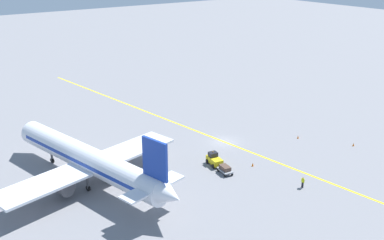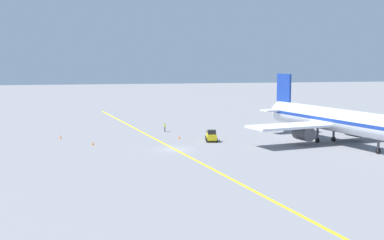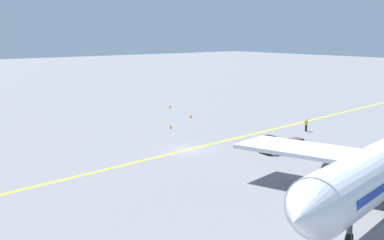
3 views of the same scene
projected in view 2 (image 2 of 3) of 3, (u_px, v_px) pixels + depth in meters
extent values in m
plane|color=slate|center=(175.00, 149.00, 78.74)|extent=(400.00, 400.00, 0.00)
cube|color=yellow|center=(175.00, 149.00, 78.74)|extent=(17.54, 118.83, 0.01)
cylinder|color=silver|center=(334.00, 120.00, 83.33)|extent=(10.23, 30.04, 3.60)
cone|color=silver|center=(276.00, 109.00, 98.22)|extent=(3.65, 3.61, 3.06)
cube|color=#193899|center=(334.00, 119.00, 83.31)|extent=(9.59, 27.13, 0.50)
cube|color=silver|center=(330.00, 124.00, 84.31)|extent=(28.45, 11.34, 0.36)
cylinder|color=#4C4C51|center=(355.00, 130.00, 86.50)|extent=(2.86, 3.61, 2.20)
cylinder|color=#4C4C51|center=(304.00, 133.00, 82.41)|extent=(2.86, 3.61, 2.20)
cube|color=#193899|center=(284.00, 88.00, 95.50)|extent=(1.25, 3.98, 5.00)
cube|color=silver|center=(285.00, 110.00, 95.50)|extent=(9.31, 4.35, 0.24)
cylinder|color=#4C4C51|center=(378.00, 144.00, 74.91)|extent=(0.36, 0.36, 2.00)
cylinder|color=black|center=(378.00, 151.00, 75.03)|extent=(0.45, 0.84, 0.80)
cylinder|color=#4C4C51|center=(334.00, 133.00, 86.07)|extent=(0.36, 0.36, 2.00)
cylinder|color=black|center=(333.00, 139.00, 86.18)|extent=(0.45, 0.84, 0.80)
cylinder|color=#4C4C51|center=(317.00, 134.00, 84.76)|extent=(0.36, 0.36, 2.00)
cylinder|color=black|center=(317.00, 140.00, 84.87)|extent=(0.45, 0.84, 0.80)
cube|color=gold|center=(211.00, 137.00, 86.02)|extent=(1.94, 3.19, 0.90)
cube|color=black|center=(212.00, 132.00, 85.38)|extent=(1.43, 1.28, 0.70)
sphere|color=orange|center=(212.00, 129.00, 85.33)|extent=(0.16, 0.16, 0.16)
cylinder|color=black|center=(217.00, 140.00, 85.14)|extent=(0.35, 0.73, 0.70)
cylinder|color=black|center=(207.00, 140.00, 85.07)|extent=(0.35, 0.73, 0.70)
cylinder|color=black|center=(216.00, 138.00, 87.07)|extent=(0.35, 0.73, 0.70)
cylinder|color=black|center=(206.00, 138.00, 87.00)|extent=(0.35, 0.73, 0.70)
cube|color=gray|center=(210.00, 135.00, 89.22)|extent=(1.78, 2.78, 0.20)
cube|color=#4C382D|center=(210.00, 133.00, 89.18)|extent=(1.38, 1.97, 0.60)
cylinder|color=black|center=(214.00, 138.00, 88.26)|extent=(0.21, 0.46, 0.44)
cylinder|color=black|center=(207.00, 138.00, 88.20)|extent=(0.21, 0.46, 0.44)
cylinder|color=black|center=(213.00, 136.00, 90.32)|extent=(0.21, 0.46, 0.44)
cylinder|color=black|center=(206.00, 136.00, 90.26)|extent=(0.21, 0.46, 0.44)
cylinder|color=#23232D|center=(165.00, 129.00, 97.58)|extent=(0.16, 0.16, 0.85)
cylinder|color=#23232D|center=(165.00, 129.00, 97.38)|extent=(0.16, 0.16, 0.85)
cube|color=#CCD819|center=(165.00, 125.00, 97.40)|extent=(0.25, 0.38, 0.60)
cylinder|color=#CCD819|center=(165.00, 125.00, 97.64)|extent=(0.10, 0.10, 0.55)
cylinder|color=#CCD819|center=(165.00, 126.00, 97.16)|extent=(0.10, 0.10, 0.55)
sphere|color=tan|center=(165.00, 123.00, 97.35)|extent=(0.22, 0.22, 0.22)
cone|color=orange|center=(179.00, 137.00, 88.86)|extent=(0.32, 0.32, 0.55)
cone|color=orange|center=(61.00, 137.00, 89.18)|extent=(0.32, 0.32, 0.55)
cone|color=orange|center=(93.00, 143.00, 82.58)|extent=(0.32, 0.32, 0.55)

